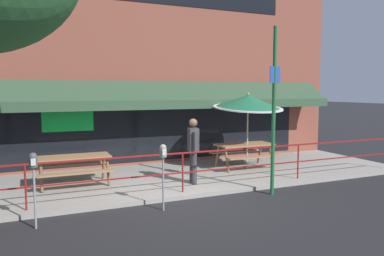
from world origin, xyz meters
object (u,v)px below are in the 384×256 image
Objects in this scene: parking_meter_near at (33,167)px; parking_meter_far at (163,157)px; pedestrian_walking at (193,147)px; picnic_table_centre at (244,149)px; picnic_table_left at (74,162)px; patio_umbrella_centre at (248,102)px; street_sign_pole at (274,110)px.

parking_meter_near is 2.50m from parking_meter_far.
picnic_table_centre is at bearing 27.06° from pedestrian_walking.
parking_meter_near and parking_meter_far have the same top height.
pedestrian_walking is 1.20× the size of parking_meter_far.
picnic_table_left is at bearing 120.80° from parking_meter_far.
parking_meter_far is (2.50, 0.06, 0.00)m from parking_meter_near.
pedestrian_walking is (2.90, -1.01, 0.35)m from picnic_table_left.
parking_meter_near reaches higher than picnic_table_left.
parking_meter_near is (-0.98, -2.62, 0.44)m from picnic_table_left.
picnic_table_centre is 0.75× the size of patio_umbrella_centre.
picnic_table_left is at bearing 150.55° from street_sign_pole.
pedestrian_walking is 1.20× the size of parking_meter_near.
parking_meter_far is (1.53, -2.56, 0.44)m from picnic_table_left.
patio_umbrella_centre is 2.58m from street_sign_pole.
patio_umbrella_centre is 2.73m from pedestrian_walking.
picnic_table_left is 1.05× the size of pedestrian_walking.
picnic_table_centre is at bearing 90.00° from patio_umbrella_centre.
street_sign_pole is at bearing -108.29° from patio_umbrella_centre.
pedestrian_walking reaches higher than parking_meter_far.
picnic_table_left is 1.00× the size of picnic_table_centre.
patio_umbrella_centre is 6.76m from parking_meter_near.
picnic_table_left is at bearing -178.33° from picnic_table_centre.
parking_meter_far is at bearing -143.39° from picnic_table_centre.
pedestrian_walking is at bearing -156.52° from patio_umbrella_centre.
pedestrian_walking reaches higher than parking_meter_near.
street_sign_pole is at bearing -107.15° from picnic_table_centre.
street_sign_pole is (5.35, 0.15, 0.93)m from parking_meter_near.
parking_meter_far is at bearing -178.11° from street_sign_pole.
picnic_table_left is 0.75× the size of patio_umbrella_centre.
picnic_table_left is 5.20m from street_sign_pole.
patio_umbrella_centre is 0.59× the size of street_sign_pole.
picnic_table_left is 0.44× the size of street_sign_pole.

